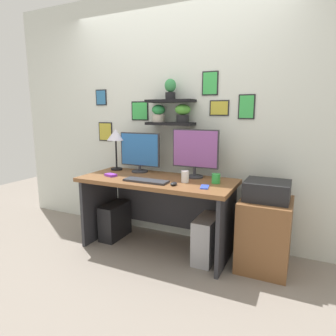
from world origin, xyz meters
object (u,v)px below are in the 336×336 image
monitor_left (140,152)px  printer (267,190)px  cell_phone (205,187)px  monitor_right (195,152)px  computer_mouse (174,184)px  scissors_tray (111,175)px  computer_tower_left (115,221)px  desk (159,197)px  water_cup (185,177)px  desk_lamp (116,137)px  coffee_mug (216,179)px  keyboard (146,181)px  computer_tower_right (207,239)px  drawer_cabinet (264,234)px

monitor_left → printer: size_ratio=1.26×
monitor_left → cell_phone: bearing=-22.0°
monitor_right → computer_mouse: size_ratio=5.42×
scissors_tray → computer_tower_left: scissors_tray is taller
desk → water_cup: (0.31, -0.08, 0.27)m
desk_lamp → scissors_tray: (0.14, -0.31, -0.36)m
monitor_right → printer: monitor_right is taller
computer_mouse → scissors_tray: 0.76m
desk_lamp → coffee_mug: bearing=-6.5°
computer_mouse → scissors_tray: size_ratio=0.75×
printer → computer_mouse: bearing=-161.2°
cell_phone → printer: size_ratio=0.37×
monitor_right → keyboard: 0.58m
computer_tower_right → keyboard: bearing=-164.6°
coffee_mug → monitor_left: bearing=170.3°
monitor_right → computer_tower_left: size_ratio=1.22×
desk → scissors_tray: 0.56m
cell_phone → water_cup: 0.26m
computer_mouse → computer_tower_right: 0.64m
computer_tower_left → scissors_tray: bearing=-63.4°
water_cup → printer: 0.75m
scissors_tray → printer: 1.55m
monitor_left → drawer_cabinet: bearing=-5.5°
desk → keyboard: keyboard is taller
water_cup → computer_tower_left: water_cup is taller
drawer_cabinet → computer_tower_left: drawer_cabinet is taller
monitor_right → coffee_mug: size_ratio=5.42×
computer_mouse → drawer_cabinet: computer_mouse is taller
desk → computer_tower_left: (-0.56, -0.01, -0.34)m
water_cup → desk_lamp: bearing=166.6°
drawer_cabinet → printer: 0.41m
cell_phone → computer_mouse: bearing=176.5°
desk_lamp → printer: 1.73m
monitor_right → scissors_tray: (-0.81, -0.33, -0.25)m
computer_tower_left → desk: bearing=1.2°
computer_mouse → water_cup: water_cup is taller
monitor_left → scissors_tray: bearing=-116.4°
coffee_mug → printer: size_ratio=0.24×
monitor_left → desk: bearing=-26.8°
monitor_right → cell_phone: monitor_right is taller
computer_mouse → cell_phone: computer_mouse is taller
keyboard → scissors_tray: scissors_tray is taller
keyboard → desk_lamp: desk_lamp is taller
drawer_cabinet → computer_tower_right: (-0.51, -0.10, -0.11)m
monitor_left → keyboard: monitor_left is taller
drawer_cabinet → computer_tower_right: size_ratio=1.50×
monitor_left → keyboard: (0.29, -0.39, -0.22)m
keyboard → computer_tower_right: 0.80m
scissors_tray → water_cup: 0.80m
computer_mouse → drawer_cabinet: size_ratio=0.14×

